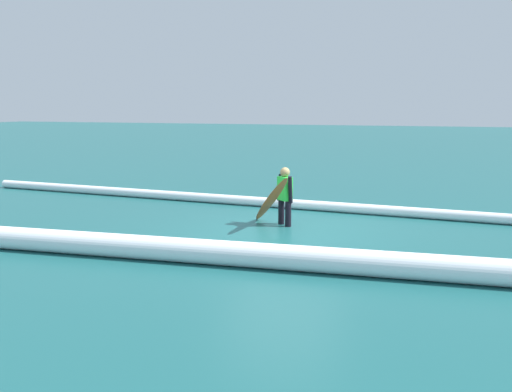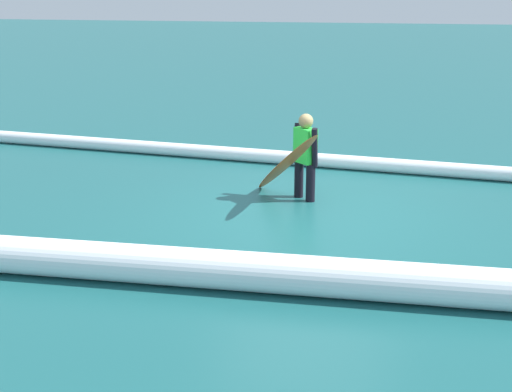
{
  "view_description": "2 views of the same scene",
  "coord_description": "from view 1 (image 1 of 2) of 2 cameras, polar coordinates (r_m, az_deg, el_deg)",
  "views": [
    {
      "loc": [
        -3.42,
        11.32,
        2.68
      ],
      "look_at": [
        0.0,
        1.67,
        1.03
      ],
      "focal_mm": 39.84,
      "sensor_mm": 36.0,
      "label": 1
    },
    {
      "loc": [
        -1.66,
        9.12,
        3.02
      ],
      "look_at": [
        0.35,
        1.48,
        0.66
      ],
      "focal_mm": 47.74,
      "sensor_mm": 36.0,
      "label": 2
    }
  ],
  "objects": [
    {
      "name": "wave_crest_foreground",
      "position": [
        15.55,
        -3.03,
        -0.34
      ],
      "size": [
        16.08,
        1.14,
        0.25
      ],
      "primitive_type": "cylinder",
      "rotation": [
        0.0,
        1.57,
        -0.06
      ],
      "color": "white",
      "rests_on": "ground_plane"
    },
    {
      "name": "surfboard",
      "position": [
        12.5,
        1.49,
        -0.42
      ],
      "size": [
        1.36,
        1.63,
        1.25
      ],
      "color": "#E55926",
      "rests_on": "ground_plane"
    },
    {
      "name": "wave_crest_midground",
      "position": [
        10.04,
        -9.62,
        -5.22
      ],
      "size": [
        14.56,
        1.56,
        0.42
      ],
      "primitive_type": "cylinder",
      "rotation": [
        0.0,
        1.57,
        0.08
      ],
      "color": "white",
      "rests_on": "ground_plane"
    },
    {
      "name": "surfer",
      "position": [
        12.68,
        2.91,
        0.27
      ],
      "size": [
        0.42,
        0.49,
        1.31
      ],
      "rotation": [
        0.0,
        0.0,
        5.58
      ],
      "color": "black",
      "rests_on": "ground_plane"
    },
    {
      "name": "ground_plane",
      "position": [
        12.12,
        2.67,
        -3.65
      ],
      "size": [
        129.81,
        129.81,
        0.0
      ],
      "primitive_type": "plane",
      "color": "#195557"
    }
  ]
}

